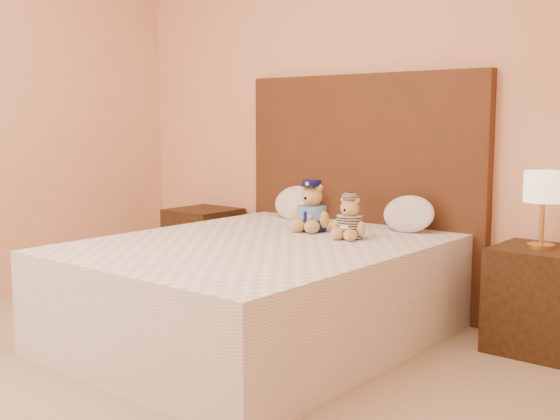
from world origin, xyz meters
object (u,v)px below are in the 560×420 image
object	(u,v)px
teddy_police	(312,206)
teddy_prisoner	(350,217)
pillow_right	(409,212)
pillow_left	(296,201)
nightstand_right	(538,299)
bed	(259,291)
lamp	(544,191)
nightstand_left	(204,245)

from	to	relation	value
teddy_police	teddy_prisoner	bearing A→B (deg)	-23.35
teddy_police	pillow_right	xyz separation A→B (m)	(0.46, 0.35, -0.03)
teddy_police	pillow_left	bearing A→B (deg)	129.63
nightstand_right	pillow_left	distance (m)	1.69
pillow_left	bed	bearing A→B (deg)	-64.59
bed	lamp	bearing A→B (deg)	32.62
nightstand_right	pillow_left	world-z (taller)	pillow_left
lamp	pillow_right	distance (m)	0.82
bed	nightstand_left	bearing A→B (deg)	147.38
nightstand_left	lamp	size ratio (longest dim) A/B	1.38
bed	teddy_prisoner	bearing A→B (deg)	50.66
nightstand_left	teddy_police	distance (m)	1.36
pillow_right	bed	bearing A→B (deg)	-118.76
lamp	teddy_police	world-z (taller)	lamp
lamp	teddy_prisoner	bearing A→B (deg)	-156.48
nightstand_left	nightstand_right	bearing A→B (deg)	0.00
teddy_prisoner	pillow_right	bearing A→B (deg)	65.45
bed	teddy_prisoner	size ratio (longest dim) A/B	8.28
lamp	pillow_right	bearing A→B (deg)	177.84
bed	teddy_prisoner	distance (m)	0.65
nightstand_right	lamp	xyz separation A→B (m)	(-0.00, 0.00, 0.57)
teddy_police	teddy_prisoner	distance (m)	0.34
nightstand_right	teddy_police	bearing A→B (deg)	-165.80
nightstand_right	teddy_prisoner	size ratio (longest dim) A/B	2.28
teddy_prisoner	lamp	bearing A→B (deg)	15.65
bed	nightstand_left	world-z (taller)	same
lamp	bed	bearing A→B (deg)	-147.38
teddy_prisoner	pillow_right	world-z (taller)	teddy_prisoner
pillow_right	nightstand_right	bearing A→B (deg)	-2.16
nightstand_left	pillow_left	xyz separation A→B (m)	(0.86, 0.03, 0.40)
nightstand_left	teddy_police	xyz separation A→B (m)	(1.25, -0.32, 0.43)
nightstand_left	nightstand_right	world-z (taller)	same
nightstand_left	pillow_right	bearing A→B (deg)	1.01
bed	nightstand_right	xyz separation A→B (m)	(1.25, 0.80, -0.00)
nightstand_left	pillow_left	distance (m)	0.94
nightstand_left	teddy_prisoner	distance (m)	1.67
nightstand_right	pillow_right	xyz separation A→B (m)	(-0.79, 0.03, 0.39)
teddy_police	pillow_left	distance (m)	0.52
teddy_police	teddy_prisoner	size ratio (longest dim) A/B	1.25
teddy_prisoner	pillow_left	size ratio (longest dim) A/B	0.71
nightstand_right	teddy_prisoner	distance (m)	1.08
bed	pillow_right	world-z (taller)	pillow_right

